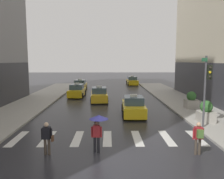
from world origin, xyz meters
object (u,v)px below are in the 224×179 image
Objects in this scene: pedestrian_with_umbrella at (98,123)px; planter_near_corner at (206,112)px; taxi_fourth at (80,85)px; pedestrian_with_backpack at (198,136)px; taxi_second at (99,95)px; taxi_lead at (133,107)px; planter_mid_block at (191,101)px; taxi_third at (77,91)px; taxi_fifth at (132,81)px; pedestrian_with_handbag at (47,137)px; traffic_light_pole at (207,82)px.

pedestrian_with_umbrella is 1.21× the size of planter_near_corner.
taxi_fourth is 26.80m from pedestrian_with_backpack.
taxi_second is at bearing 130.57° from planter_near_corner.
planter_mid_block is at bearing 19.41° from taxi_lead.
pedestrian_with_backpack is 1.03× the size of planter_mid_block.
taxi_third is 6.66m from taxi_fourth.
pedestrian_with_umbrella is at bearing -98.84° from taxi_fifth.
pedestrian_with_umbrella is at bearing -108.23° from taxi_lead.
taxi_third reaches higher than planter_mid_block.
pedestrian_with_umbrella is at bearing -146.19° from planter_near_corner.
taxi_lead is 18.10m from taxi_fourth.
pedestrian_with_handbag is (-7.51, -32.54, 0.21)m from taxi_fifth.
pedestrian_with_umbrella is (-7.04, -3.84, -1.74)m from traffic_light_pole.
taxi_third is 2.36× the size of pedestrian_with_umbrella.
pedestrian_with_handbag is at bearing -103.00° from taxi_fifth.
taxi_second is 15.15m from pedestrian_with_handbag.
planter_near_corner is (8.24, -9.63, 0.15)m from taxi_second.
taxi_second is 2.80× the size of pedestrian_with_backpack.
pedestrian_with_umbrella is (3.59, -18.23, 0.79)m from taxi_third.
taxi_lead is at bearing -68.41° from taxi_fourth.
taxi_third is 18.59m from pedestrian_with_umbrella.
taxi_fourth is at bearing -140.64° from taxi_fifth.
taxi_second is 12.68m from planter_near_corner.
pedestrian_with_umbrella reaches higher than taxi_lead.
planter_near_corner is 4.96m from planter_mid_block.
pedestrian_with_backpack is 10.99m from planter_mid_block.
pedestrian_with_handbag is (1.52, -25.13, 0.21)m from taxi_fourth.
taxi_third is 17.27m from planter_near_corner.
pedestrian_with_backpack is at bearing -1.05° from pedestrian_with_handbag.
pedestrian_with_umbrella is 1.18× the size of pedestrian_with_backpack.
planter_mid_block is (8.93, -4.71, 0.15)m from taxi_second.
taxi_third is 14.48m from planter_mid_block.
taxi_third is (-10.63, 14.39, -2.53)m from traffic_light_pole.
planter_mid_block is at bearing -50.14° from taxi_fourth.
taxi_fifth is at bearing 81.16° from pedestrian_with_umbrella.
taxi_second is at bearing 115.58° from taxi_lead.
taxi_fifth is at bearing 84.41° from taxi_lead.
taxi_third reaches higher than planter_near_corner.
planter_near_corner is (10.17, 5.39, -0.06)m from pedestrian_with_handbag.
pedestrian_with_handbag is (-7.43, 0.14, -0.04)m from pedestrian_with_backpack.
taxi_third is at bearing 101.14° from pedestrian_with_umbrella.
pedestrian_with_handbag is 14.97m from planter_mid_block.
pedestrian_with_umbrella is at bearing -80.83° from taxi_fourth.
pedestrian_with_handbag is 1.03× the size of planter_mid_block.
taxi_lead is 8.50m from pedestrian_with_umbrella.
planter_mid_block is at bearing 71.85° from pedestrian_with_backpack.
taxi_lead is at bearing 71.77° from pedestrian_with_umbrella.
pedestrian_with_backpack is 6.17m from planter_near_corner.
pedestrian_with_umbrella is 4.98m from pedestrian_with_backpack.
taxi_fourth is 2.84× the size of planter_near_corner.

